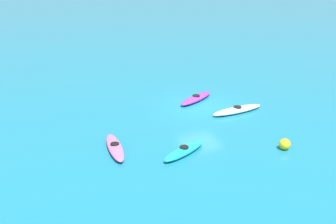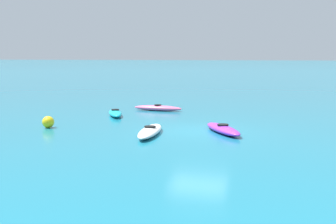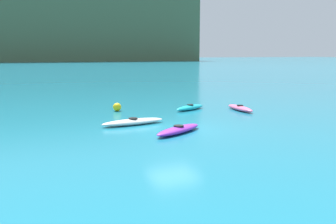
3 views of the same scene
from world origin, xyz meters
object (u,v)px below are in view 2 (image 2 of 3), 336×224
Objects in this scene: kayak_pink at (158,108)px; buoy_yellow at (48,122)px; kayak_white at (150,131)px; kayak_purple at (223,129)px; kayak_cyan at (115,113)px.

kayak_pink is 5.64× the size of buoy_yellow.
kayak_pink and kayak_white have the same top height.
kayak_pink is 8.00m from buoy_yellow.
kayak_purple and kayak_white have the same top height.
kayak_white is at bearing -165.69° from kayak_pink.
kayak_white is at bearing 115.09° from kayak_purple.
kayak_cyan is at bearing 151.51° from kayak_pink.
kayak_purple is at bearing -143.97° from kayak_pink.
kayak_pink and kayak_purple have the same top height.
kayak_pink is at bearing 14.31° from kayak_white.
buoy_yellow reaches higher than kayak_cyan.
kayak_cyan is 6.24m from kayak_white.
kayak_purple is 0.89× the size of kayak_white.
kayak_pink is 0.96× the size of kayak_purple.
buoy_yellow reaches higher than kayak_white.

